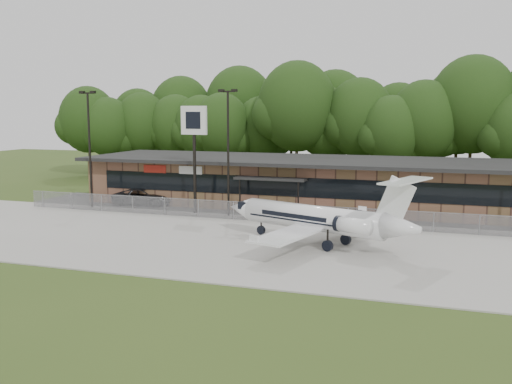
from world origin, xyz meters
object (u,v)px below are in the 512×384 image
(business_jet, at_px, (320,220))
(pole_sign, at_px, (194,132))
(terminal, at_px, (310,182))
(suv, at_px, (144,197))

(business_jet, bearing_deg, pole_sign, 166.77)
(terminal, distance_m, pole_sign, 11.77)
(business_jet, bearing_deg, terminal, 125.77)
(terminal, bearing_deg, suv, -161.38)
(terminal, relative_size, pole_sign, 4.59)
(terminal, distance_m, business_jet, 15.91)
(suv, relative_size, pole_sign, 0.63)
(business_jet, bearing_deg, suv, 170.66)
(terminal, distance_m, suv, 15.11)
(business_jet, distance_m, suv, 21.30)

